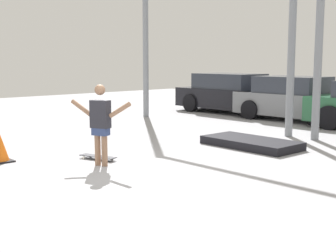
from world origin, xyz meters
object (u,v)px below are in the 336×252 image
parked_car_grey (295,99)px  traffic_cone (0,147)px  manual_pad (251,143)px  skateboarder (100,121)px  skateboard (98,157)px  parked_car_black (232,94)px

parked_car_grey → traffic_cone: (-0.38, -10.08, -0.41)m
manual_pad → skateboarder: bearing=-101.4°
skateboard → manual_pad: (1.26, 3.47, 0.03)m
parked_car_black → traffic_cone: bearing=-75.7°
skateboarder → traffic_cone: skateboarder is taller
skateboard → manual_pad: bearing=53.1°
skateboard → parked_car_black: (-3.71, 8.73, 0.67)m
parked_car_grey → manual_pad: bearing=-68.2°
manual_pad → traffic_cone: (-2.41, -5.04, 0.21)m
traffic_cone → manual_pad: bearing=64.4°
skateboarder → skateboard: bearing=131.9°
skateboard → parked_car_grey: bearing=78.3°
skateboard → skateboarder: bearing=-44.4°
skateboarder → manual_pad: size_ratio=0.69×
manual_pad → parked_car_grey: parked_car_grey is taller
manual_pad → parked_car_grey: bearing=111.9°
skateboarder → parked_car_grey: bearing=77.7°
manual_pad → traffic_cone: traffic_cone is taller
parked_car_black → traffic_cone: parked_car_black is taller
skateboard → traffic_cone: size_ratio=1.38×
skateboarder → parked_car_grey: (-1.27, 8.77, -0.16)m
manual_pad → parked_car_black: (-4.96, 5.27, 0.64)m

